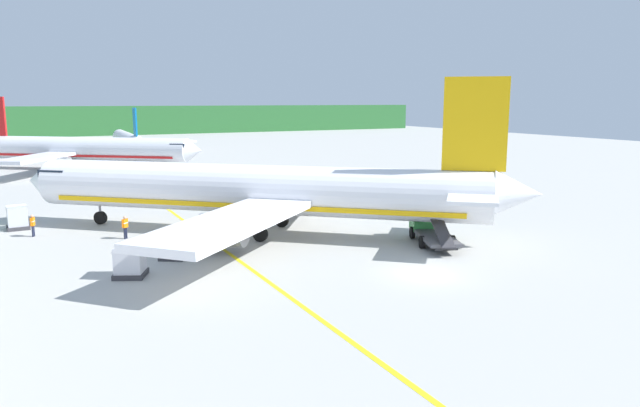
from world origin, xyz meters
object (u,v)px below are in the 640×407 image
airliner_mid_apron (81,149)px  cargo_container_near (130,261)px  cargo_container_far (17,218)px  crew_loader_left (33,224)px  crew_marshaller (125,225)px  airliner_far_taxiway (128,140)px  airliner_foreground (260,191)px  service_truck_baggage (430,226)px  cargo_container_mid (174,245)px

airliner_mid_apron → cargo_container_near: (-2.81, -59.51, -2.14)m
cargo_container_far → crew_loader_left: (1.04, -3.46, 0.07)m
crew_marshaller → crew_loader_left: 7.34m
airliner_mid_apron → cargo_container_far: bearing=-101.7°
cargo_container_far → cargo_container_near: bearing=-71.5°
airliner_mid_apron → airliner_far_taxiway: airliner_mid_apron is taller
crew_marshaller → crew_loader_left: size_ratio=1.02×
cargo_container_near → crew_marshaller: size_ratio=1.33×
airliner_mid_apron → cargo_container_far: size_ratio=15.94×
cargo_container_far → airliner_foreground: bearing=-31.3°
cargo_container_near → crew_loader_left: 14.95m
airliner_foreground → service_truck_baggage: airliner_foreground is taller
cargo_container_mid → crew_loader_left: cargo_container_mid is taller
airliner_mid_apron → cargo_container_mid: (0.49, -56.64, -2.15)m
airliner_mid_apron → crew_loader_left: (-7.66, -45.38, -2.08)m
airliner_mid_apron → airliner_far_taxiway: (10.72, 25.50, -0.52)m
cargo_container_far → crew_marshaller: size_ratio=1.14×
crew_loader_left → service_truck_baggage: bearing=-29.8°
airliner_far_taxiway → crew_marshaller: (-12.19, -74.82, -1.54)m
cargo_container_mid → cargo_container_far: bearing=122.0°
airliner_far_taxiway → crew_marshaller: airliner_far_taxiway is taller
airliner_mid_apron → airliner_foreground: bearing=-81.0°
airliner_mid_apron → crew_loader_left: 46.07m
cargo_container_mid → cargo_container_far: 17.35m
service_truck_baggage → crew_marshaller: bearing=151.1°
airliner_mid_apron → service_truck_baggage: (18.50, -60.34, -1.93)m
airliner_far_taxiway → cargo_container_far: (-19.42, -67.42, -1.62)m
service_truck_baggage → cargo_container_mid: bearing=168.4°
airliner_foreground → service_truck_baggage: size_ratio=4.71×
cargo_container_near → service_truck_baggage: bearing=-2.2°
cargo_container_far → crew_marshaller: (7.23, -7.40, 0.09)m
cargo_container_mid → crew_loader_left: size_ratio=1.33×
service_truck_baggage → cargo_container_near: (-21.30, 0.83, -0.22)m
service_truck_baggage → cargo_container_near: size_ratio=3.08×
airliner_far_taxiway → cargo_container_far: airliner_far_taxiway is taller
service_truck_baggage → airliner_foreground: bearing=141.7°
cargo_container_near → cargo_container_far: 18.55m
cargo_container_near → cargo_container_mid: (3.30, 2.87, -0.01)m
cargo_container_far → crew_marshaller: cargo_container_far is taller
cargo_container_mid → cargo_container_near: bearing=-138.9°
cargo_container_near → crew_marshaller: (1.33, 10.19, 0.08)m
cargo_container_near → airliner_foreground: bearing=33.3°
cargo_container_mid → crew_marshaller: 7.57m
cargo_container_near → crew_marshaller: 10.27m
service_truck_baggage → crew_loader_left: (-26.16, 14.96, -0.15)m
airliner_mid_apron → crew_loader_left: airliner_mid_apron is taller
crew_loader_left → airliner_foreground: bearing=-23.4°
cargo_container_mid → airliner_far_taxiway: bearing=82.9°
airliner_far_taxiway → crew_loader_left: bearing=-104.5°
airliner_mid_apron → crew_marshaller: airliner_mid_apron is taller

